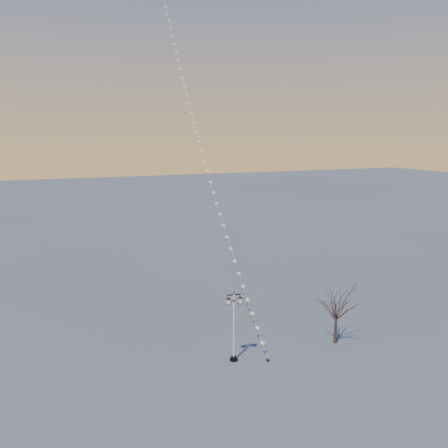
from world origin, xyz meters
TOP-DOWN VIEW (x-y plane):
  - ground at (0.00, 0.00)m, footprint 300.00×300.00m
  - street_lamp at (0.39, 1.80)m, footprint 1.22×0.54m
  - bare_tree at (8.37, 1.41)m, footprint 2.45×2.45m
  - kite_train at (4.57, 20.19)m, footprint 4.83×39.43m

SIDE VIEW (x-z plane):
  - ground at x=0.00m, z-range 0.00..0.00m
  - street_lamp at x=0.39m, z-range 0.26..5.10m
  - bare_tree at x=8.37m, z-range 0.79..4.86m
  - kite_train at x=4.57m, z-range -0.11..35.22m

